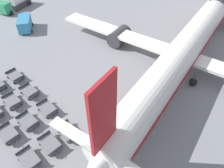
{
  "coord_description": "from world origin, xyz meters",
  "views": [
    {
      "loc": [
        21.41,
        -26.12,
        21.2
      ],
      "look_at": [
        9.44,
        -10.34,
        2.25
      ],
      "focal_mm": 35.0,
      "sensor_mm": 36.0,
      "label": 1
    }
  ],
  "objects_px": {
    "airplane": "(186,48)",
    "service_van": "(25,24)",
    "baggage_dolly_row_mid_b_col_a": "(15,76)",
    "baggage_dolly_row_mid_a_col_c": "(28,121)",
    "baggage_dolly_row_mid_b_col_c": "(47,109)",
    "fuel_tanker_primary": "(16,2)",
    "baggage_dolly_row_mid_b_col_b": "(29,91)",
    "baggage_dolly_row_mid_b_col_d": "(69,131)",
    "baggage_dolly_row_mid_a_col_b": "(12,101)",
    "baggage_dolly_row_mid_a_col_d": "(50,144)",
    "baggage_dolly_row_near_col_c": "(8,134)",
    "baggage_dolly_row_near_col_d": "(29,159)"
  },
  "relations": [
    {
      "from": "fuel_tanker_primary",
      "to": "baggage_dolly_row_mid_b_col_c",
      "type": "relative_size",
      "value": 2.34
    },
    {
      "from": "baggage_dolly_row_near_col_d",
      "to": "baggage_dolly_row_mid_b_col_b",
      "type": "xyz_separation_m",
      "value": [
        -7.9,
        6.07,
        0.0
      ]
    },
    {
      "from": "airplane",
      "to": "service_van",
      "type": "height_order",
      "value": "airplane"
    },
    {
      "from": "baggage_dolly_row_near_col_c",
      "to": "baggage_dolly_row_mid_a_col_b",
      "type": "bearing_deg",
      "value": 140.79
    },
    {
      "from": "service_van",
      "to": "baggage_dolly_row_mid_a_col_c",
      "type": "height_order",
      "value": "service_van"
    },
    {
      "from": "airplane",
      "to": "fuel_tanker_primary",
      "type": "height_order",
      "value": "airplane"
    },
    {
      "from": "baggage_dolly_row_mid_b_col_a",
      "to": "baggage_dolly_row_mid_b_col_b",
      "type": "xyz_separation_m",
      "value": [
        4.14,
        -0.7,
        0.0
      ]
    },
    {
      "from": "baggage_dolly_row_mid_b_col_b",
      "to": "baggage_dolly_row_mid_b_col_d",
      "type": "height_order",
      "value": "same"
    },
    {
      "from": "fuel_tanker_primary",
      "to": "service_van",
      "type": "height_order",
      "value": "fuel_tanker_primary"
    },
    {
      "from": "baggage_dolly_row_mid_b_col_a",
      "to": "baggage_dolly_row_mid_b_col_c",
      "type": "distance_m",
      "value": 8.46
    },
    {
      "from": "baggage_dolly_row_near_col_d",
      "to": "baggage_dolly_row_mid_a_col_b",
      "type": "bearing_deg",
      "value": 155.94
    },
    {
      "from": "airplane",
      "to": "baggage_dolly_row_mid_a_col_d",
      "type": "height_order",
      "value": "airplane"
    },
    {
      "from": "fuel_tanker_primary",
      "to": "baggage_dolly_row_near_col_c",
      "type": "relative_size",
      "value": 2.34
    },
    {
      "from": "service_van",
      "to": "baggage_dolly_row_mid_a_col_c",
      "type": "xyz_separation_m",
      "value": [
        18.27,
        -13.42,
        -0.79
      ]
    },
    {
      "from": "baggage_dolly_row_mid_b_col_b",
      "to": "baggage_dolly_row_mid_b_col_c",
      "type": "distance_m",
      "value": 4.26
    },
    {
      "from": "baggage_dolly_row_mid_a_col_b",
      "to": "baggage_dolly_row_mid_b_col_a",
      "type": "xyz_separation_m",
      "value": [
        -3.84,
        3.11,
        0.0
      ]
    },
    {
      "from": "baggage_dolly_row_near_col_c",
      "to": "baggage_dolly_row_near_col_d",
      "type": "xyz_separation_m",
      "value": [
        4.35,
        -0.52,
        0.0
      ]
    },
    {
      "from": "airplane",
      "to": "baggage_dolly_row_mid_b_col_d",
      "type": "distance_m",
      "value": 20.48
    },
    {
      "from": "fuel_tanker_primary",
      "to": "baggage_dolly_row_mid_b_col_a",
      "type": "relative_size",
      "value": 2.35
    },
    {
      "from": "baggage_dolly_row_mid_b_col_a",
      "to": "baggage_dolly_row_mid_b_col_b",
      "type": "bearing_deg",
      "value": -9.58
    },
    {
      "from": "baggage_dolly_row_near_col_d",
      "to": "baggage_dolly_row_mid_b_col_c",
      "type": "relative_size",
      "value": 1.0
    },
    {
      "from": "service_van",
      "to": "baggage_dolly_row_mid_b_col_a",
      "type": "bearing_deg",
      "value": -42.95
    },
    {
      "from": "baggage_dolly_row_near_col_c",
      "to": "baggage_dolly_row_mid_b_col_a",
      "type": "xyz_separation_m",
      "value": [
        -7.69,
        6.25,
        0.0
      ]
    },
    {
      "from": "airplane",
      "to": "baggage_dolly_row_mid_a_col_d",
      "type": "relative_size",
      "value": 14.56
    },
    {
      "from": "fuel_tanker_primary",
      "to": "baggage_dolly_row_mid_a_col_d",
      "type": "xyz_separation_m",
      "value": [
        32.02,
        -18.54,
        -0.85
      ]
    },
    {
      "from": "airplane",
      "to": "baggage_dolly_row_mid_a_col_c",
      "type": "bearing_deg",
      "value": -114.05
    },
    {
      "from": "fuel_tanker_primary",
      "to": "baggage_dolly_row_mid_b_col_a",
      "type": "bearing_deg",
      "value": -35.94
    },
    {
      "from": "baggage_dolly_row_near_col_d",
      "to": "baggage_dolly_row_mid_a_col_d",
      "type": "xyz_separation_m",
      "value": [
        0.33,
        2.48,
        0.0
      ]
    },
    {
      "from": "baggage_dolly_row_mid_b_col_a",
      "to": "baggage_dolly_row_mid_b_col_d",
      "type": "xyz_separation_m",
      "value": [
        12.82,
        -2.0,
        0.0
      ]
    },
    {
      "from": "airplane",
      "to": "baggage_dolly_row_mid_b_col_c",
      "type": "xyz_separation_m",
      "value": [
        -9.29,
        -18.97,
        -2.51
      ]
    },
    {
      "from": "baggage_dolly_row_mid_a_col_b",
      "to": "baggage_dolly_row_mid_a_col_c",
      "type": "height_order",
      "value": "same"
    },
    {
      "from": "baggage_dolly_row_mid_a_col_b",
      "to": "baggage_dolly_row_mid_b_col_a",
      "type": "bearing_deg",
      "value": 140.97
    },
    {
      "from": "airplane",
      "to": "baggage_dolly_row_mid_b_col_b",
      "type": "xyz_separation_m",
      "value": [
        -13.52,
        -18.44,
        -2.51
      ]
    },
    {
      "from": "service_van",
      "to": "baggage_dolly_row_near_col_d",
      "type": "height_order",
      "value": "service_van"
    },
    {
      "from": "fuel_tanker_primary",
      "to": "baggage_dolly_row_mid_b_col_d",
      "type": "relative_size",
      "value": 2.33
    },
    {
      "from": "service_van",
      "to": "baggage_dolly_row_near_col_d",
      "type": "bearing_deg",
      "value": -36.2
    },
    {
      "from": "service_van",
      "to": "baggage_dolly_row_mid_b_col_c",
      "type": "height_order",
      "value": "service_van"
    },
    {
      "from": "service_van",
      "to": "baggage_dolly_row_mid_b_col_d",
      "type": "relative_size",
      "value": 1.39
    },
    {
      "from": "airplane",
      "to": "baggage_dolly_row_mid_b_col_a",
      "type": "distance_m",
      "value": 25.16
    },
    {
      "from": "fuel_tanker_primary",
      "to": "baggage_dolly_row_near_col_d",
      "type": "relative_size",
      "value": 2.33
    },
    {
      "from": "service_van",
      "to": "baggage_dolly_row_mid_b_col_c",
      "type": "bearing_deg",
      "value": -30.03
    },
    {
      "from": "baggage_dolly_row_mid_a_col_c",
      "to": "baggage_dolly_row_mid_b_col_a",
      "type": "xyz_separation_m",
      "value": [
        -8.01,
        3.87,
        0.0
      ]
    },
    {
      "from": "baggage_dolly_row_mid_b_col_b",
      "to": "baggage_dolly_row_mid_b_col_d",
      "type": "relative_size",
      "value": 0.99
    },
    {
      "from": "service_van",
      "to": "baggage_dolly_row_mid_b_col_d",
      "type": "bearing_deg",
      "value": -26.57
    },
    {
      "from": "service_van",
      "to": "baggage_dolly_row_near_col_d",
      "type": "relative_size",
      "value": 1.4
    },
    {
      "from": "airplane",
      "to": "baggage_dolly_row_mid_b_col_b",
      "type": "bearing_deg",
      "value": -126.24
    },
    {
      "from": "fuel_tanker_primary",
      "to": "baggage_dolly_row_mid_b_col_c",
      "type": "xyz_separation_m",
      "value": [
        28.02,
        -15.47,
        -0.85
      ]
    },
    {
      "from": "baggage_dolly_row_mid_b_col_a",
      "to": "baggage_dolly_row_mid_b_col_c",
      "type": "height_order",
      "value": "same"
    },
    {
      "from": "service_van",
      "to": "baggage_dolly_row_mid_b_col_a",
      "type": "height_order",
      "value": "service_van"
    },
    {
      "from": "baggage_dolly_row_near_col_c",
      "to": "baggage_dolly_row_mid_a_col_c",
      "type": "height_order",
      "value": "same"
    }
  ]
}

